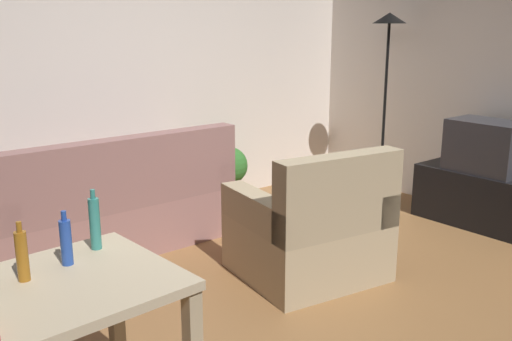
{
  "coord_description": "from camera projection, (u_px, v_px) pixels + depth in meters",
  "views": [
    {
      "loc": [
        -2.25,
        -2.36,
        1.7
      ],
      "look_at": [
        0.1,
        0.5,
        0.75
      ],
      "focal_mm": 40.0,
      "sensor_mm": 36.0,
      "label": 1
    }
  ],
  "objects": [
    {
      "name": "armchair",
      "position": [
        312.0,
        232.0,
        3.89
      ],
      "size": [
        1.02,
        0.97,
        0.92
      ],
      "rotation": [
        0.0,
        0.0,
        2.98
      ],
      "color": "tan",
      "rests_on": "ground_plane"
    },
    {
      "name": "potted_plant",
      "position": [
        229.0,
        172.0,
        5.47
      ],
      "size": [
        0.36,
        0.36,
        0.57
      ],
      "color": "brown",
      "rests_on": "ground_plane"
    },
    {
      "name": "tv_stand",
      "position": [
        481.0,
        198.0,
        4.93
      ],
      "size": [
        0.44,
        1.1,
        0.48
      ],
      "rotation": [
        0.0,
        0.0,
        1.57
      ],
      "color": "black",
      "rests_on": "ground_plane"
    },
    {
      "name": "desk",
      "position": [
        14.0,
        326.0,
        2.04
      ],
      "size": [
        1.23,
        0.76,
        0.76
      ],
      "rotation": [
        0.0,
        0.0,
        0.05
      ],
      "color": "#C6B28E",
      "rests_on": "ground_plane"
    },
    {
      "name": "tv",
      "position": [
        487.0,
        146.0,
        4.82
      ],
      "size": [
        0.41,
        0.6,
        0.44
      ],
      "rotation": [
        0.0,
        0.0,
        1.57
      ],
      "color": "#2D2D33",
      "rests_on": "tv_stand"
    },
    {
      "name": "bottle_tall",
      "position": [
        95.0,
        223.0,
        2.43
      ],
      "size": [
        0.05,
        0.05,
        0.27
      ],
      "color": "teal",
      "rests_on": "desk"
    },
    {
      "name": "bottle_amber",
      "position": [
        22.0,
        255.0,
        2.13
      ],
      "size": [
        0.05,
        0.05,
        0.23
      ],
      "color": "#9E6019",
      "rests_on": "desk"
    },
    {
      "name": "bottle_blue",
      "position": [
        66.0,
        242.0,
        2.28
      ],
      "size": [
        0.05,
        0.05,
        0.23
      ],
      "color": "#2347A3",
      "rests_on": "desk"
    },
    {
      "name": "torchiere_lamp",
      "position": [
        387.0,
        55.0,
        5.45
      ],
      "size": [
        0.32,
        0.32,
        1.81
      ],
      "color": "black",
      "rests_on": "ground_plane"
    },
    {
      "name": "couch",
      "position": [
        112.0,
        210.0,
        4.4
      ],
      "size": [
        1.86,
        0.84,
        0.92
      ],
      "rotation": [
        0.0,
        0.0,
        3.14
      ],
      "color": "#996B66",
      "rests_on": "ground_plane"
    },
    {
      "name": "ground_plane",
      "position": [
        294.0,
        305.0,
        3.57
      ],
      "size": [
        5.2,
        4.4,
        0.02
      ],
      "primitive_type": "cube",
      "color": "olive"
    },
    {
      "name": "wall_rear",
      "position": [
        121.0,
        67.0,
        4.88
      ],
      "size": [
        5.2,
        0.1,
        2.7
      ],
      "primitive_type": "cube",
      "color": "silver",
      "rests_on": "ground_plane"
    }
  ]
}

